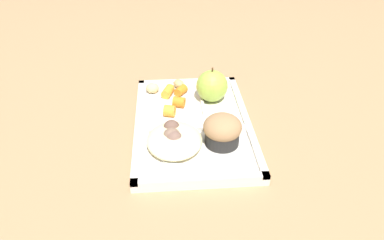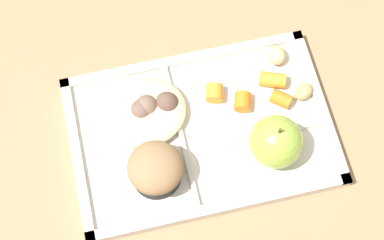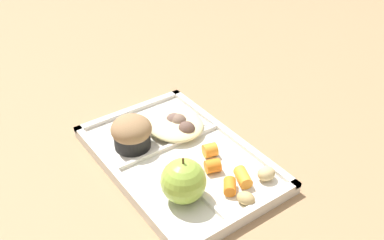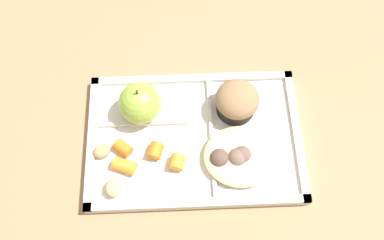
{
  "view_description": "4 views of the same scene",
  "coord_description": "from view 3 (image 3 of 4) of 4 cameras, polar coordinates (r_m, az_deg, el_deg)",
  "views": [
    {
      "loc": [
        0.63,
        -0.05,
        0.46
      ],
      "look_at": [
        0.04,
        -0.0,
        0.05
      ],
      "focal_mm": 34.0,
      "sensor_mm": 36.0,
      "label": 1
    },
    {
      "loc": [
        0.08,
        0.3,
        0.81
      ],
      "look_at": [
        0.01,
        -0.01,
        0.05
      ],
      "focal_mm": 56.44,
      "sensor_mm": 36.0,
      "label": 2
    },
    {
      "loc": [
        -0.51,
        0.34,
        0.53
      ],
      "look_at": [
        0.02,
        -0.04,
        0.07
      ],
      "focal_mm": 41.37,
      "sensor_mm": 36.0,
      "label": 3
    },
    {
      "loc": [
        -0.01,
        -0.26,
        0.67
      ],
      "look_at": [
        -0.0,
        0.02,
        0.05
      ],
      "focal_mm": 38.22,
      "sensor_mm": 36.0,
      "label": 4
    }
  ],
  "objects": [
    {
      "name": "bran_muffin",
      "position": [
        0.81,
        -7.79,
        -1.62
      ],
      "size": [
        0.08,
        0.08,
        0.06
      ],
      "color": "black",
      "rests_on": "lunch_tray"
    },
    {
      "name": "potato_chunk_browned",
      "position": [
        0.76,
        9.55,
        -6.83
      ],
      "size": [
        0.03,
        0.03,
        0.02
      ],
      "primitive_type": "ellipsoid",
      "rotation": [
        0.0,
        0.0,
        1.43
      ],
      "color": "tan",
      "rests_on": "lunch_tray"
    },
    {
      "name": "plastic_fork",
      "position": [
        0.9,
        -2.19,
        0.38
      ],
      "size": [
        0.12,
        0.08,
        0.0
      ],
      "color": "white",
      "rests_on": "lunch_tray"
    },
    {
      "name": "carrot_slice_diagonal",
      "position": [
        0.73,
        4.89,
        -8.52
      ],
      "size": [
        0.04,
        0.03,
        0.02
      ],
      "primitive_type": "cylinder",
      "rotation": [
        0.0,
        1.57,
        2.46
      ],
      "color": "orange",
      "rests_on": "lunch_tray"
    },
    {
      "name": "meatball_back",
      "position": [
        0.84,
        -0.71,
        -1.28
      ],
      "size": [
        0.03,
        0.03,
        0.03
      ],
      "primitive_type": "sphere",
      "color": "brown",
      "rests_on": "lunch_tray"
    },
    {
      "name": "meatball_side",
      "position": [
        0.86,
        -2.33,
        -0.18
      ],
      "size": [
        0.03,
        0.03,
        0.03
      ],
      "primitive_type": "sphere",
      "color": "brown",
      "rests_on": "lunch_tray"
    },
    {
      "name": "meatball_center",
      "position": [
        0.86,
        -1.78,
        -0.31
      ],
      "size": [
        0.03,
        0.03,
        0.03
      ],
      "primitive_type": "sphere",
      "color": "#755B4C",
      "rests_on": "lunch_tray"
    },
    {
      "name": "potato_chunk_golden",
      "position": [
        0.71,
        6.96,
        -9.98
      ],
      "size": [
        0.04,
        0.03,
        0.02
      ],
      "primitive_type": "ellipsoid",
      "rotation": [
        0.0,
        0.0,
        0.43
      ],
      "color": "tan",
      "rests_on": "lunch_tray"
    },
    {
      "name": "green_apple",
      "position": [
        0.7,
        -1.11,
        -7.87
      ],
      "size": [
        0.07,
        0.07,
        0.08
      ],
      "color": "#93B742",
      "rests_on": "lunch_tray"
    },
    {
      "name": "carrot_slice_large",
      "position": [
        0.8,
        2.33,
        -3.9
      ],
      "size": [
        0.03,
        0.03,
        0.03
      ],
      "primitive_type": "cylinder",
      "rotation": [
        0.0,
        1.57,
        4.44
      ],
      "color": "orange",
      "rests_on": "lunch_tray"
    },
    {
      "name": "lunch_tray",
      "position": [
        0.8,
        -1.76,
        -5.07
      ],
      "size": [
        0.37,
        0.24,
        0.02
      ],
      "color": "silver",
      "rests_on": "ground"
    },
    {
      "name": "egg_noodle_pile",
      "position": [
        0.86,
        -2.29,
        -0.46
      ],
      "size": [
        0.12,
        0.11,
        0.03
      ],
      "primitive_type": "ellipsoid",
      "color": "beige",
      "rests_on": "lunch_tray"
    },
    {
      "name": "carrot_slice_edge",
      "position": [
        0.76,
        2.67,
        -5.93
      ],
      "size": [
        0.03,
        0.03,
        0.02
      ],
      "primitive_type": "cylinder",
      "rotation": [
        0.0,
        1.57,
        1.24
      ],
      "color": "orange",
      "rests_on": "lunch_tray"
    },
    {
      "name": "carrot_slice_back",
      "position": [
        0.75,
        6.59,
        -7.33
      ],
      "size": [
        0.04,
        0.03,
        0.02
      ],
      "primitive_type": "cylinder",
      "rotation": [
        0.0,
        1.57,
        5.91
      ],
      "color": "orange",
      "rests_on": "lunch_tray"
    },
    {
      "name": "ground",
      "position": [
        0.81,
        -1.75,
        -5.51
      ],
      "size": [
        6.0,
        6.0,
        0.0
      ],
      "primitive_type": "plane",
      "color": "#997551"
    }
  ]
}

